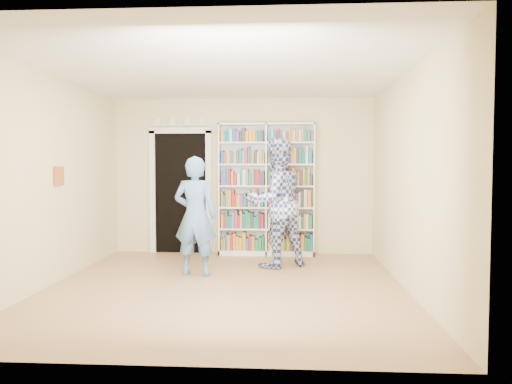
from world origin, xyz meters
TOP-DOWN VIEW (x-y plane):
  - floor at (0.00, 0.00)m, footprint 5.00×5.00m
  - ceiling at (0.00, 0.00)m, footprint 5.00×5.00m
  - wall_back at (0.00, 2.50)m, footprint 4.50×0.00m
  - wall_left at (-2.25, 0.00)m, footprint 0.00×5.00m
  - wall_right at (2.25, 0.00)m, footprint 0.00×5.00m
  - bookshelf at (0.42, 2.34)m, footprint 1.64×0.31m
  - doorway at (-1.10, 2.48)m, footprint 1.10×0.08m
  - wall_art at (-2.23, 0.20)m, footprint 0.03×0.25m
  - man_blue at (-0.51, 0.67)m, footprint 0.65×0.47m
  - man_plaid at (0.60, 1.33)m, footprint 1.20×1.13m
  - paper_sheet at (0.68, 1.11)m, footprint 0.20×0.04m

SIDE VIEW (x-z plane):
  - floor at x=0.00m, z-range 0.00..0.00m
  - man_blue at x=-0.51m, z-range 0.00..1.67m
  - paper_sheet at x=0.68m, z-range 0.82..1.11m
  - man_plaid at x=0.60m, z-range 0.00..1.95m
  - bookshelf at x=0.42m, z-range 0.01..2.26m
  - doorway at x=-1.10m, z-range -0.04..2.39m
  - wall_back at x=0.00m, z-range -0.90..3.60m
  - wall_left at x=-2.25m, z-range -1.15..3.85m
  - wall_right at x=2.25m, z-range -1.15..3.85m
  - wall_art at x=-2.23m, z-range 1.27..1.52m
  - ceiling at x=0.00m, z-range 2.70..2.70m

